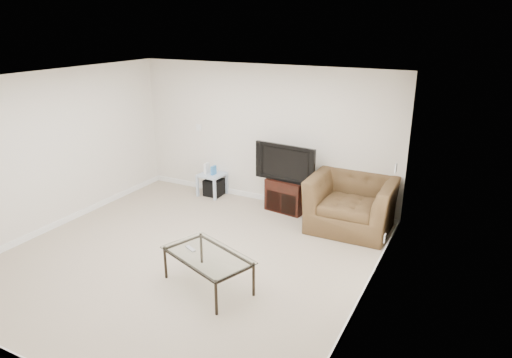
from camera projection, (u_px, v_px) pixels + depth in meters
The scene contains 18 objects.
floor at pixel (186, 258), 6.49m from camera, with size 5.00×5.00×0.00m, color tan.
ceiling at pixel (176, 80), 5.67m from camera, with size 5.00×5.00×0.00m, color white.
wall_back at pixel (264, 135), 8.18m from camera, with size 5.00×0.02×2.50m, color silver.
wall_left at pixel (51, 152), 7.16m from camera, with size 0.02×5.00×2.50m, color silver.
wall_right at pixel (368, 208), 5.00m from camera, with size 0.02×5.00×2.50m, color silver.
plate_back at pixel (199, 127), 8.77m from camera, with size 0.12×0.02×0.12m, color white.
plate_right_switch at pixel (396, 168), 6.35m from camera, with size 0.02×0.09×0.13m, color white.
plate_right_outlet at pixel (385, 238), 6.41m from camera, with size 0.02×0.08×0.12m, color white.
tv_stand at pixel (288, 194), 8.06m from camera, with size 0.69×0.48×0.57m, color black, non-canonical shape.
dvd_player at pixel (287, 185), 7.97m from camera, with size 0.38×0.27×0.05m, color black.
television at pixel (288, 162), 7.84m from camera, with size 1.05×0.21×0.65m, color black.
side_table at pixel (212, 184), 8.77m from camera, with size 0.45×0.45×0.43m, color silver, non-canonical shape.
subwoofer at pixel (214, 187), 8.79m from camera, with size 0.32×0.32×0.32m, color black.
game_console at pixel (207, 168), 8.70m from camera, with size 0.04×0.14×0.20m, color white.
game_case at pixel (214, 170), 8.63m from camera, with size 0.04×0.13×0.17m, color #337FCC.
recliner at pixel (352, 195), 7.25m from camera, with size 1.33×0.86×1.16m, color brown.
coffee_table at pixel (208, 271), 5.73m from camera, with size 1.16×0.65×0.45m, color black, non-canonical shape.
remote at pixel (191, 249), 5.78m from camera, with size 0.18×0.05×0.02m, color #B2B2B7.
Camera 1 is at (3.51, -4.67, 3.20)m, focal length 32.00 mm.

